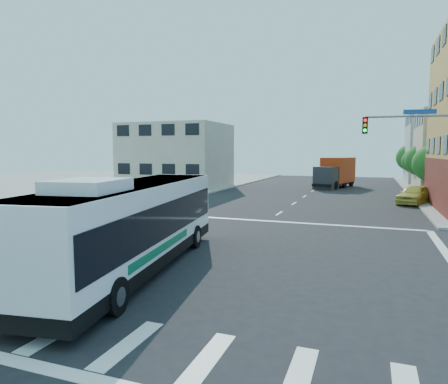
% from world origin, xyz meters
% --- Properties ---
extents(ground, '(120.00, 120.00, 0.00)m').
position_xyz_m(ground, '(0.00, 0.00, 0.00)').
color(ground, black).
rests_on(ground, ground).
extents(sidewalk_nw, '(50.00, 50.00, 0.15)m').
position_xyz_m(sidewalk_nw, '(-35.00, 35.00, 0.07)').
color(sidewalk_nw, gray).
rests_on(sidewalk_nw, ground).
extents(building_west, '(12.06, 10.06, 8.00)m').
position_xyz_m(building_west, '(-17.02, 29.98, 4.01)').
color(building_west, beige).
rests_on(building_west, ground).
extents(signal_mast_ne, '(7.91, 1.13, 8.07)m').
position_xyz_m(signal_mast_ne, '(9.08, 10.62, 4.98)').
color(signal_mast_ne, slate).
rests_on(signal_mast_ne, ground).
extents(street_tree_a, '(3.60, 3.60, 5.53)m').
position_xyz_m(street_tree_a, '(11.90, 27.92, 3.59)').
color(street_tree_a, '#3A2615').
rests_on(street_tree_a, ground).
extents(street_tree_b, '(3.80, 3.80, 5.79)m').
position_xyz_m(street_tree_b, '(11.90, 35.92, 3.75)').
color(street_tree_b, '#3A2615').
rests_on(street_tree_b, ground).
extents(street_tree_c, '(3.40, 3.40, 5.29)m').
position_xyz_m(street_tree_c, '(11.90, 43.92, 3.46)').
color(street_tree_c, '#3A2615').
rests_on(street_tree_c, ground).
extents(street_tree_d, '(4.00, 4.00, 6.03)m').
position_xyz_m(street_tree_d, '(11.90, 51.92, 3.88)').
color(street_tree_d, '#3A2615').
rests_on(street_tree_d, ground).
extents(transit_bus, '(4.46, 12.73, 3.69)m').
position_xyz_m(transit_bus, '(-2.08, -2.93, 1.81)').
color(transit_bus, black).
rests_on(transit_bus, ground).
extents(box_truck, '(4.64, 8.73, 3.78)m').
position_xyz_m(box_truck, '(2.03, 36.29, 1.83)').
color(box_truck, '#26272B').
rests_on(box_truck, ground).
extents(parked_car, '(3.63, 5.30, 1.67)m').
position_xyz_m(parked_car, '(9.84, 22.22, 0.84)').
color(parked_car, '#D2C64A').
rests_on(parked_car, ground).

